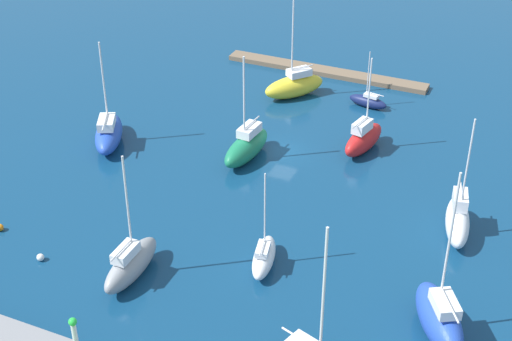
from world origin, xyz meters
TOP-DOWN VIEW (x-y plane):
  - water at (0.00, 0.00)m, footprint 160.00×160.00m
  - pier_dock at (2.42, -19.59)m, footprint 25.07×2.13m
  - harbor_beacon at (0.91, 33.44)m, footprint 0.56×0.56m
  - sailboat_blue_along_channel at (-19.92, 19.70)m, footprint 5.91×7.57m
  - sailboat_white_lone_south at (-5.55, 17.67)m, footprint 2.80×5.62m
  - sailboat_yellow_mid_basin at (3.59, -12.18)m, footprint 6.60×7.36m
  - sailboat_green_far_north at (2.78, 2.75)m, footprint 2.99×7.67m
  - sailboat_gray_far_south at (3.40, 23.10)m, footprint 2.05×7.04m
  - sailboat_navy_off_beacon at (-4.91, -13.02)m, footprint 4.71×2.16m
  - sailboat_red_center_basin at (-7.28, -3.38)m, footprint 3.32×6.82m
  - sailboat_blue_lone_north at (16.74, 5.88)m, footprint 5.76×8.04m
  - sailboat_white_by_breakwater at (-18.71, 7.04)m, footprint 3.43×7.06m
  - mooring_buoy_orange at (17.01, 22.36)m, footprint 0.63×0.63m
  - mooring_buoy_white at (11.28, 24.30)m, footprint 0.62×0.62m

SIDE VIEW (x-z plane):
  - water at x=0.00m, z-range 0.00..0.00m
  - pier_dock at x=2.42m, z-range 0.00..0.56m
  - mooring_buoy_white at x=11.28m, z-range 0.00..0.62m
  - mooring_buoy_orange at x=17.01m, z-range 0.00..0.63m
  - sailboat_navy_off_beacon at x=-4.91m, z-range -2.56..3.99m
  - sailboat_white_lone_south at x=-5.55m, z-range -3.31..5.28m
  - sailboat_blue_lone_north at x=16.74m, z-range -4.14..6.82m
  - sailboat_gray_far_south at x=3.40m, z-range -4.07..6.78m
  - sailboat_green_far_north at x=2.78m, z-range -4.12..6.90m
  - sailboat_yellow_mid_basin at x=3.59m, z-range -5.74..8.55m
  - sailboat_red_center_basin at x=-7.28m, z-range -3.55..6.37m
  - sailboat_white_by_breakwater at x=-18.71m, z-range -4.11..7.11m
  - sailboat_blue_along_channel at x=-19.92m, z-range -5.08..8.27m
  - harbor_beacon at x=0.91m, z-range 1.81..5.54m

